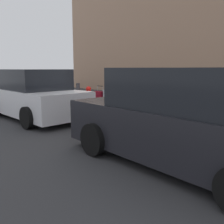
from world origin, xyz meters
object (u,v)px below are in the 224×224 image
(suitcase_black_2, at_px, (166,112))
(parked_car_charcoal_0, at_px, (183,121))
(suitcase_maroon_1, at_px, (179,111))
(suitcase_navy_5, at_px, (131,104))
(suitcase_maroon_8, at_px, (100,100))
(bollard_post, at_px, (78,94))
(suitcase_olive_3, at_px, (155,110))
(suitcase_silver_7, at_px, (109,100))
(parked_car_white_1, at_px, (35,96))
(suitcase_silver_0, at_px, (196,112))
(suitcase_red_4, at_px, (141,106))
(suitcase_teal_6, at_px, (118,103))
(fire_hydrant, at_px, (89,96))

(suitcase_black_2, relative_size, parked_car_charcoal_0, 0.18)
(suitcase_maroon_1, height_order, parked_car_charcoal_0, parked_car_charcoal_0)
(suitcase_navy_5, distance_m, suitcase_maroon_8, 1.56)
(suitcase_maroon_1, xyz_separation_m, bollard_post, (4.85, 0.08, 0.10))
(suitcase_olive_3, xyz_separation_m, suitcase_silver_7, (2.07, 0.12, 0.11))
(suitcase_maroon_8, xyz_separation_m, parked_car_white_1, (0.60, 2.35, 0.29))
(suitcase_silver_0, bearing_deg, suitcase_red_4, 4.49)
(suitcase_silver_0, distance_m, suitcase_red_4, 1.90)
(suitcase_red_4, bearing_deg, suitcase_navy_5, -10.08)
(parked_car_charcoal_0, bearing_deg, bollard_post, -19.27)
(suitcase_red_4, bearing_deg, suitcase_silver_0, -175.51)
(bollard_post, relative_size, parked_car_charcoal_0, 0.21)
(suitcase_silver_0, height_order, suitcase_red_4, suitcase_silver_0)
(suitcase_maroon_1, distance_m, bollard_post, 4.85)
(suitcase_red_4, relative_size, bollard_post, 0.99)
(suitcase_olive_3, height_order, suitcase_teal_6, suitcase_teal_6)
(suitcase_teal_6, bearing_deg, suitcase_navy_5, -171.23)
(parked_car_white_1, bearing_deg, parked_car_charcoal_0, -180.00)
(suitcase_maroon_8, distance_m, parked_car_charcoal_0, 5.65)
(suitcase_red_4, height_order, suitcase_maroon_8, suitcase_red_4)
(parked_car_charcoal_0, bearing_deg, suitcase_navy_5, -34.24)
(suitcase_maroon_8, height_order, parked_car_white_1, parked_car_white_1)
(suitcase_olive_3, height_order, parked_car_charcoal_0, parked_car_charcoal_0)
(suitcase_maroon_1, relative_size, suitcase_red_4, 1.04)
(suitcase_maroon_1, xyz_separation_m, suitcase_maroon_8, (3.51, -0.01, -0.02))
(suitcase_olive_3, bearing_deg, parked_car_white_1, 37.94)
(parked_car_white_1, bearing_deg, suitcase_olive_3, -142.06)
(suitcase_silver_0, xyz_separation_m, suitcase_silver_7, (3.46, 0.13, 0.03))
(bollard_post, bearing_deg, suitcase_maroon_8, -176.05)
(suitcase_olive_3, bearing_deg, suitcase_navy_5, 2.76)
(suitcase_olive_3, xyz_separation_m, parked_car_white_1, (3.18, 2.48, 0.36))
(suitcase_olive_3, relative_size, fire_hydrant, 0.72)
(suitcase_silver_7, bearing_deg, parked_car_charcoal_0, 152.95)
(fire_hydrant, relative_size, parked_car_charcoal_0, 0.18)
(suitcase_maroon_1, relative_size, parked_car_charcoal_0, 0.21)
(suitcase_maroon_1, bearing_deg, suitcase_silver_0, -163.15)
(suitcase_teal_6, distance_m, parked_car_charcoal_0, 4.74)
(suitcase_navy_5, bearing_deg, bollard_post, 3.36)
(fire_hydrant, xyz_separation_m, bollard_post, (0.53, 0.15, 0.04))
(suitcase_maroon_1, height_order, suitcase_red_4, suitcase_maroon_1)
(suitcase_black_2, distance_m, parked_car_charcoal_0, 3.17)
(suitcase_navy_5, bearing_deg, fire_hydrant, 0.48)
(suitcase_red_4, bearing_deg, parked_car_white_1, 40.99)
(suitcase_maroon_8, bearing_deg, parked_car_white_1, 75.68)
(fire_hydrant, bearing_deg, suitcase_navy_5, -179.52)
(fire_hydrant, distance_m, bollard_post, 0.55)
(suitcase_silver_0, distance_m, bollard_post, 5.32)
(suitcase_navy_5, distance_m, parked_car_white_1, 3.26)
(suitcase_maroon_1, xyz_separation_m, suitcase_teal_6, (2.49, -0.01, -0.04))
(suitcase_maroon_8, relative_size, bollard_post, 0.96)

